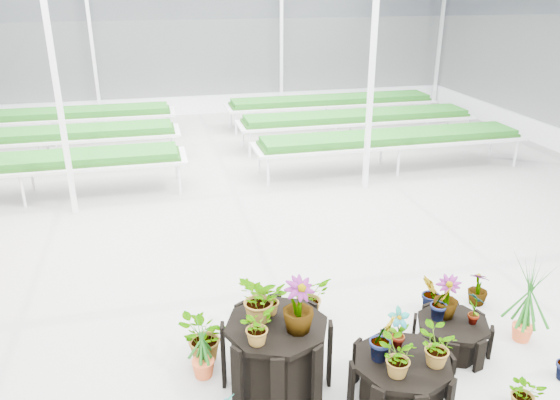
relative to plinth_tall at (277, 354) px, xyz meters
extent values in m
plane|color=gray|center=(0.29, 1.65, -0.40)|extent=(24.00, 24.00, 0.00)
cylinder|color=black|center=(0.00, 0.00, 0.00)|extent=(1.38, 1.38, 0.79)
cylinder|color=black|center=(1.20, -0.60, -0.12)|extent=(1.17, 1.17, 0.56)
cylinder|color=black|center=(2.20, 0.10, -0.20)|extent=(1.09, 1.09, 0.40)
imported|color=#1A5617|center=(-0.16, 0.09, 0.67)|extent=(0.44, 0.50, 0.54)
imported|color=#1A5617|center=(0.19, -0.17, 0.70)|extent=(0.42, 0.42, 0.60)
imported|color=#1A5617|center=(-0.02, 0.22, 0.57)|extent=(0.42, 0.41, 0.35)
imported|color=#1A5617|center=(-0.26, -0.26, 0.59)|extent=(0.45, 0.46, 0.39)
imported|color=#1A5617|center=(0.99, -0.52, 0.42)|extent=(0.34, 0.31, 0.51)
imported|color=#1A5617|center=(1.47, -0.73, 0.38)|extent=(0.50, 0.50, 0.42)
imported|color=#1A5617|center=(1.23, -0.38, 0.40)|extent=(0.26, 0.18, 0.47)
imported|color=#1A5617|center=(1.02, -0.79, 0.37)|extent=(0.47, 0.45, 0.41)
imported|color=#1A5617|center=(2.06, 0.20, 0.23)|extent=(0.27, 0.23, 0.46)
imported|color=#1A5617|center=(2.41, 0.02, 0.22)|extent=(0.21, 0.26, 0.43)
imported|color=#1A5617|center=(2.15, 0.24, 0.27)|extent=(0.42, 0.42, 0.54)
imported|color=#1A5617|center=(-0.73, 0.59, -0.08)|extent=(0.68, 0.72, 0.63)
imported|color=#1A5617|center=(2.44, -0.97, -0.19)|extent=(0.46, 0.43, 0.41)
imported|color=#1A5617|center=(3.08, 0.95, -0.15)|extent=(0.39, 0.39, 0.49)
imported|color=#1A5617|center=(2.34, 0.90, -0.11)|extent=(0.37, 0.40, 0.58)
imported|color=#1A5617|center=(0.73, 1.22, -0.11)|extent=(0.65, 0.62, 0.58)
imported|color=#1A5617|center=(0.15, 1.07, -0.06)|extent=(0.60, 0.67, 0.67)
camera|label=1|loc=(-1.10, -4.77, 3.80)|focal=35.00mm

